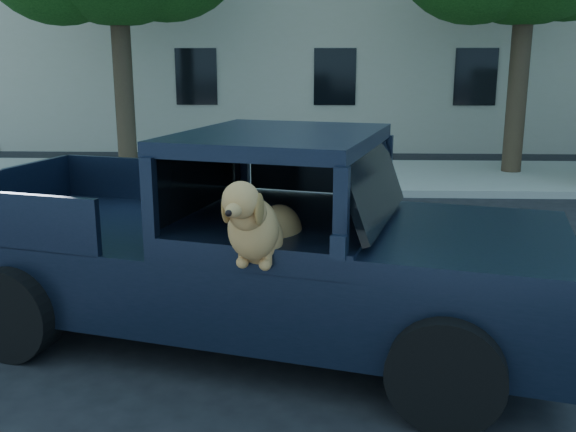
% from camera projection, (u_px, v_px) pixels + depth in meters
% --- Properties ---
extents(ground, '(120.00, 120.00, 0.00)m').
position_uv_depth(ground, '(270.00, 361.00, 5.83)').
color(ground, black).
rests_on(ground, ground).
extents(far_sidewalk, '(60.00, 4.00, 0.15)m').
position_uv_depth(far_sidewalk, '(296.00, 176.00, 14.74)').
color(far_sidewalk, gray).
rests_on(far_sidewalk, ground).
extents(lane_stripes, '(21.60, 0.14, 0.01)m').
position_uv_depth(lane_stripes, '(427.00, 253.00, 9.05)').
color(lane_stripes, silver).
rests_on(lane_stripes, ground).
extents(building_main, '(26.00, 6.00, 9.00)m').
position_uv_depth(building_main, '(395.00, 2.00, 20.67)').
color(building_main, '#B9AE99').
rests_on(building_main, ground).
extents(pickup_truck, '(6.05, 3.66, 2.03)m').
position_uv_depth(pickup_truck, '(244.00, 270.00, 6.21)').
color(pickup_truck, black).
rests_on(pickup_truck, ground).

